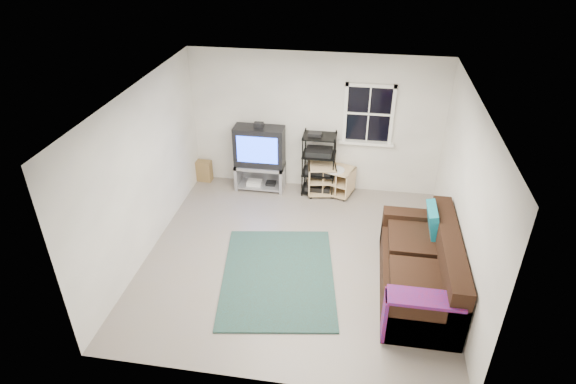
% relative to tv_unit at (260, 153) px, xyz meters
% --- Properties ---
extents(room, '(4.60, 4.62, 4.60)m').
position_rel_tv_unit_xyz_m(room, '(1.95, 0.22, 0.73)').
color(room, gray).
rests_on(room, ground).
extents(tv_unit, '(0.92, 0.46, 1.35)m').
position_rel_tv_unit_xyz_m(tv_unit, '(0.00, 0.00, 0.00)').
color(tv_unit, '#97979F').
rests_on(tv_unit, ground).
extents(av_rack, '(0.60, 0.44, 1.21)m').
position_rel_tv_unit_xyz_m(av_rack, '(1.11, 0.01, -0.22)').
color(av_rack, black).
rests_on(av_rack, ground).
extents(side_table_left, '(0.58, 0.58, 0.60)m').
position_rel_tv_unit_xyz_m(side_table_left, '(1.17, 0.02, -0.42)').
color(side_table_left, '#DEBA88').
rests_on(side_table_left, ground).
extents(side_table_right, '(0.61, 0.61, 0.56)m').
position_rel_tv_unit_xyz_m(side_table_right, '(1.51, 0.02, -0.43)').
color(side_table_right, '#DEBA88').
rests_on(side_table_right, ground).
extents(sofa, '(0.99, 2.22, 1.02)m').
position_rel_tv_unit_xyz_m(sofa, '(2.82, -2.49, -0.38)').
color(sofa, black).
rests_on(sofa, ground).
extents(shag_rug, '(1.94, 2.45, 0.03)m').
position_rel_tv_unit_xyz_m(shag_rug, '(0.80, -2.53, -0.73)').
color(shag_rug, black).
rests_on(shag_rug, ground).
extents(paper_bag, '(0.30, 0.20, 0.42)m').
position_rel_tv_unit_xyz_m(paper_bag, '(-1.16, 0.11, -0.53)').
color(paper_bag, olive).
rests_on(paper_bag, ground).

